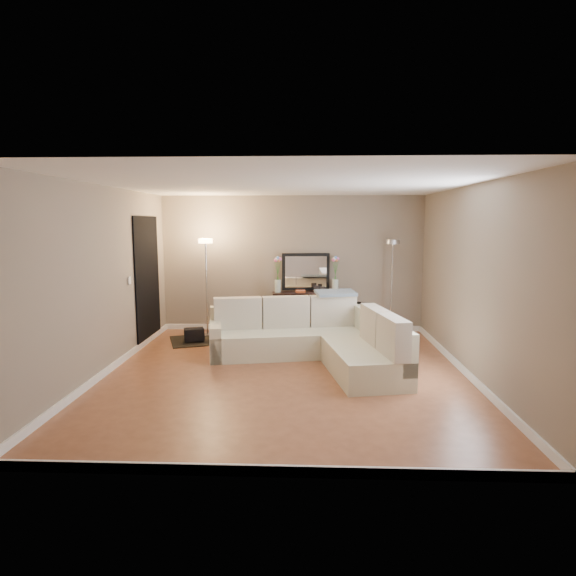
{
  "coord_description": "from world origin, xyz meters",
  "views": [
    {
      "loc": [
        0.29,
        -6.48,
        2.11
      ],
      "look_at": [
        0.0,
        0.8,
        1.1
      ],
      "focal_mm": 30.0,
      "sensor_mm": 36.0,
      "label": 1
    }
  ],
  "objects_px": {
    "console_table": "(302,310)",
    "sectional_sofa": "(316,339)",
    "floor_lamp_unlit": "(392,268)",
    "floor_lamp_lit": "(206,268)"
  },
  "relations": [
    {
      "from": "sectional_sofa",
      "to": "floor_lamp_unlit",
      "type": "xyz_separation_m",
      "value": [
        1.42,
        1.66,
        0.92
      ]
    },
    {
      "from": "console_table",
      "to": "sectional_sofa",
      "type": "bearing_deg",
      "value": -82.54
    },
    {
      "from": "sectional_sofa",
      "to": "console_table",
      "type": "xyz_separation_m",
      "value": [
        -0.23,
        1.76,
        0.11
      ]
    },
    {
      "from": "sectional_sofa",
      "to": "floor_lamp_lit",
      "type": "relative_size",
      "value": 1.65
    },
    {
      "from": "floor_lamp_lit",
      "to": "floor_lamp_unlit",
      "type": "height_order",
      "value": "floor_lamp_lit"
    },
    {
      "from": "sectional_sofa",
      "to": "floor_lamp_unlit",
      "type": "height_order",
      "value": "floor_lamp_unlit"
    },
    {
      "from": "floor_lamp_lit",
      "to": "floor_lamp_unlit",
      "type": "bearing_deg",
      "value": 2.73
    },
    {
      "from": "sectional_sofa",
      "to": "floor_lamp_unlit",
      "type": "relative_size",
      "value": 1.67
    },
    {
      "from": "sectional_sofa",
      "to": "console_table",
      "type": "height_order",
      "value": "sectional_sofa"
    },
    {
      "from": "console_table",
      "to": "floor_lamp_unlit",
      "type": "relative_size",
      "value": 0.74
    }
  ]
}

